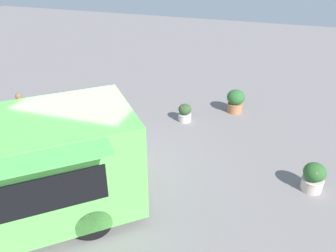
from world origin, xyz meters
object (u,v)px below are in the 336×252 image
at_px(food_truck, 16,179).
at_px(planter_flowering_side, 314,177).
at_px(planter_flowering_near, 185,113).
at_px(planter_flowering_far, 236,100).
at_px(person_customer, 21,109).

bearing_deg(food_truck, planter_flowering_side, 26.57).
bearing_deg(planter_flowering_near, planter_flowering_far, 37.92).
xyz_separation_m(person_customer, planter_flowering_side, (9.44, -1.11, 0.05)).
bearing_deg(food_truck, person_customer, 128.61).
relative_size(planter_flowering_near, planter_flowering_side, 0.82).
bearing_deg(person_customer, planter_flowering_far, 20.81).
relative_size(person_customer, planter_flowering_near, 1.45).
bearing_deg(planter_flowering_near, person_customer, -165.03).
relative_size(planter_flowering_far, planter_flowering_side, 1.11).
distance_m(person_customer, planter_flowering_near, 5.66).
height_order(food_truck, planter_flowering_far, food_truck).
xyz_separation_m(food_truck, person_customer, (-3.33, 4.17, -0.83)).
xyz_separation_m(food_truck, planter_flowering_far, (3.68, 6.83, -0.72)).
xyz_separation_m(planter_flowering_far, planter_flowering_side, (2.43, -3.78, -0.06)).
distance_m(planter_flowering_near, planter_flowering_side, 4.74).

